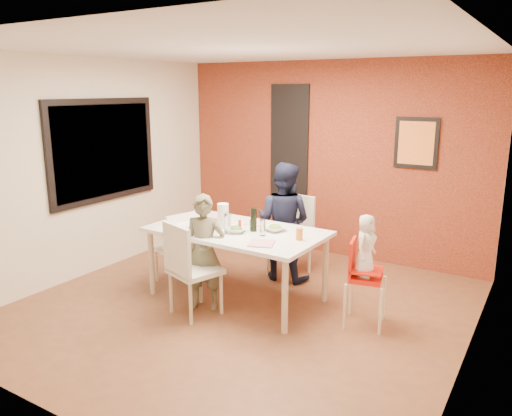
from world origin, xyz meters
The scene contains 35 objects.
ground centered at (0.00, 0.00, 0.00)m, with size 4.50×4.50×0.00m, color brown.
ceiling centered at (0.00, 0.00, 2.70)m, with size 4.50×4.50×0.02m, color silver.
wall_back centered at (0.00, 2.25, 1.35)m, with size 4.50×0.02×2.70m, color beige.
wall_front centered at (0.00, -2.25, 1.35)m, with size 4.50×0.02×2.70m, color beige.
wall_left centered at (-2.25, 0.00, 1.35)m, with size 0.02×4.50×2.70m, color beige.
wall_right centered at (2.25, 0.00, 1.35)m, with size 0.02×4.50×2.70m, color beige.
brick_accent_wall centered at (0.00, 2.23, 1.35)m, with size 4.50×0.02×2.70m, color maroon.
picture_window_frame centered at (-2.22, 0.20, 1.55)m, with size 0.05×1.70×1.30m, color black.
picture_window_pane centered at (-2.21, 0.20, 1.55)m, with size 0.02×1.55×1.15m, color black.
glassblock_strip centered at (-0.60, 2.21, 1.50)m, with size 0.55×0.03×1.70m, color silver.
glassblock_surround centered at (-0.60, 2.21, 1.50)m, with size 0.60×0.03×1.76m, color black.
art_print_frame centered at (1.20, 2.21, 1.65)m, with size 0.54×0.03×0.64m, color black.
art_print_canvas centered at (1.20, 2.19, 1.65)m, with size 0.44×0.01×0.54m, color orange.
dining_table centered at (-0.19, 0.20, 0.73)m, with size 1.95×1.12×0.80m.
chair_near centered at (-0.36, -0.45, 0.56)m, with size 0.58×0.58×1.00m.
chair_far centered at (-0.03, 1.26, 0.56)m, with size 0.51×0.51×1.00m.
chair_left centered at (-1.02, 0.18, 0.50)m, with size 0.53×0.53×0.90m.
high_chair centered at (1.23, 0.30, 0.53)m, with size 0.43×0.43×0.88m.
child_near centered at (-0.33, -0.20, 0.62)m, with size 0.46×0.30×1.25m, color brown.
child_far centered at (-0.04, 1.01, 0.73)m, with size 0.71×0.55×1.46m, color black.
toddler centered at (1.25, 0.31, 0.83)m, with size 0.30×0.20×0.62m, color silver.
plate_near_left centered at (-0.60, -0.10, 0.81)m, with size 0.23×0.23×0.01m, color silver.
plate_far_mid centered at (-0.14, 0.51, 0.81)m, with size 0.21×0.21×0.01m, color white.
plate_near_right centered at (0.32, -0.11, 0.81)m, with size 0.25×0.25×0.01m, color silver.
plate_far_left centered at (-0.76, 0.47, 0.81)m, with size 0.21×0.21×0.01m, color white.
salad_bowl_a centered at (-0.14, 0.11, 0.83)m, with size 0.22×0.22×0.05m, color white.
salad_bowl_b centered at (0.20, 0.37, 0.83)m, with size 0.23×0.23×0.06m, color white.
wine_bottle centered at (0.00, 0.24, 0.93)m, with size 0.07×0.07×0.26m, color black.
wine_glass_a centered at (-0.19, 0.04, 0.91)m, with size 0.08×0.08×0.22m, color silver.
wine_glass_b centered at (0.17, 0.15, 0.89)m, with size 0.06×0.06×0.18m, color silver.
paper_towel_roll centered at (-0.35, 0.18, 0.94)m, with size 0.12×0.12×0.28m, color white.
condiment_red centered at (-0.11, 0.14, 0.87)m, with size 0.03×0.03×0.13m, color red.
condiment_green centered at (-0.03, 0.25, 0.86)m, with size 0.03×0.03×0.12m, color #327326.
condiment_brown centered at (-0.03, 0.30, 0.87)m, with size 0.03×0.03×0.13m, color brown.
sippy_cup centered at (0.57, 0.22, 0.86)m, with size 0.07×0.07×0.12m, color #CF6217.
Camera 1 is at (2.75, -4.21, 2.32)m, focal length 35.00 mm.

